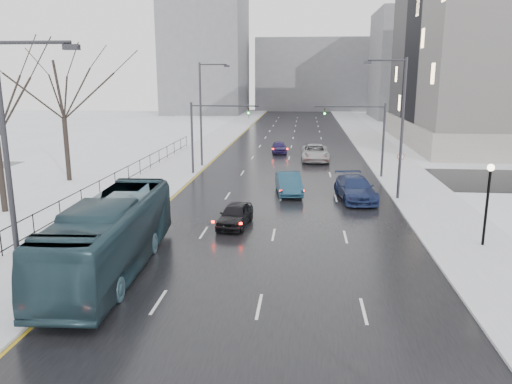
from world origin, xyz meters
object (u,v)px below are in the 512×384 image
(streetlight_l_near, at_px, (14,171))
(mast_signal_right, at_px, (371,131))
(streetlight_r_mid, at_px, (399,122))
(sedan_right_cross, at_px, (315,153))
(tree_park_e, at_px, (70,181))
(tree_park_d, at_px, (5,213))
(streetlight_l_far, at_px, (203,109))
(mast_signal_left, at_px, (204,130))
(sedan_center_near, at_px, (235,215))
(sedan_right_far, at_px, (355,188))
(bus, at_px, (111,235))
(lamppost_r_mid, at_px, (488,193))
(sedan_center_far, at_px, (279,147))
(no_uturn_sign, at_px, (401,160))
(sedan_right_near, at_px, (289,183))

(streetlight_l_near, bearing_deg, mast_signal_right, 61.04)
(streetlight_r_mid, distance_m, sedan_right_cross, 18.07)
(tree_park_e, bearing_deg, tree_park_d, -87.71)
(streetlight_l_far, relative_size, mast_signal_left, 1.54)
(streetlight_l_far, relative_size, mast_signal_right, 1.54)
(streetlight_r_mid, height_order, streetlight_l_far, same)
(streetlight_l_far, bearing_deg, sedan_center_near, -73.48)
(tree_park_d, bearing_deg, sedan_center_near, -5.52)
(tree_park_d, distance_m, streetlight_r_mid, 27.24)
(sedan_right_far, bearing_deg, streetlight_l_far, 130.36)
(mast_signal_left, relative_size, bus, 0.54)
(sedan_right_far, bearing_deg, sedan_right_cross, 91.37)
(bus, bearing_deg, lamppost_r_mid, 12.54)
(streetlight_r_mid, bearing_deg, bus, -135.31)
(tree_park_e, height_order, sedan_right_cross, tree_park_e)
(lamppost_r_mid, distance_m, sedan_center_far, 33.93)
(lamppost_r_mid, relative_size, no_uturn_sign, 1.59)
(tree_park_e, bearing_deg, mast_signal_right, 8.90)
(streetlight_r_mid, height_order, sedan_center_near, streetlight_r_mid)
(streetlight_r_mid, distance_m, bus, 21.69)
(tree_park_e, xyz_separation_m, mast_signal_left, (10.87, 4.00, 4.11))
(tree_park_d, relative_size, sedan_right_cross, 2.05)
(streetlight_l_near, relative_size, mast_signal_right, 1.54)
(lamppost_r_mid, distance_m, mast_signal_right, 18.41)
(streetlight_r_mid, bearing_deg, lamppost_r_mid, -74.18)
(streetlight_l_near, relative_size, sedan_center_far, 2.52)
(lamppost_r_mid, xyz_separation_m, no_uturn_sign, (-1.80, 14.00, -0.64))
(lamppost_r_mid, height_order, mast_signal_right, mast_signal_right)
(tree_park_e, distance_m, streetlight_r_mid, 27.25)
(mast_signal_left, relative_size, sedan_center_near, 1.62)
(streetlight_l_near, distance_m, sedan_right_cross, 38.47)
(tree_park_d, distance_m, tree_park_e, 10.01)
(streetlight_l_far, relative_size, no_uturn_sign, 3.70)
(mast_signal_right, relative_size, sedan_right_cross, 1.07)
(lamppost_r_mid, height_order, mast_signal_left, mast_signal_left)
(mast_signal_left, height_order, bus, mast_signal_left)
(tree_park_e, bearing_deg, bus, -59.49)
(streetlight_l_far, bearing_deg, sedan_right_cross, 22.74)
(sedan_right_far, bearing_deg, mast_signal_right, 69.22)
(sedan_right_far, bearing_deg, bus, -137.33)
(streetlight_l_near, xyz_separation_m, bus, (1.17, 5.00, -3.89))
(streetlight_l_far, bearing_deg, bus, -87.53)
(tree_park_d, relative_size, lamppost_r_mid, 2.92)
(streetlight_r_mid, relative_size, sedan_right_far, 1.73)
(sedan_center_near, distance_m, sedan_center_far, 29.07)
(streetlight_l_near, bearing_deg, streetlight_l_far, 90.00)
(streetlight_l_far, bearing_deg, streetlight_l_near, -90.00)
(tree_park_d, height_order, streetlight_l_near, streetlight_l_near)
(lamppost_r_mid, height_order, sedan_right_near, lamppost_r_mid)
(streetlight_l_near, distance_m, sedan_center_near, 14.62)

